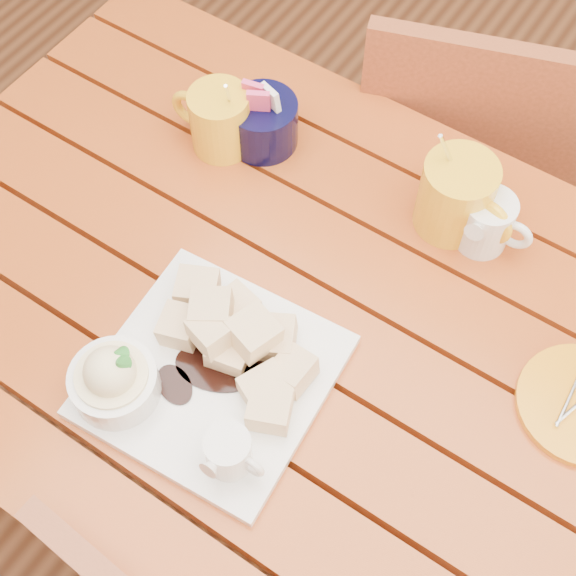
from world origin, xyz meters
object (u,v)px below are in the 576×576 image
Objects in this scene: dessert_plate at (194,371)px; coffee_mug_left at (218,119)px; chair_far at (471,167)px; coffee_mug_right at (458,196)px; table at (298,353)px.

coffee_mug_left is (-0.20, 0.33, 0.02)m from dessert_plate.
chair_far is (0.07, 0.71, -0.29)m from dessert_plate.
coffee_mug_left is at bearing -157.56° from coffee_mug_right.
coffee_mug_right is (0.35, 0.06, 0.01)m from coffee_mug_left.
chair_far is at bearing 49.29° from coffee_mug_left.
coffee_mug_left is at bearing 121.69° from dessert_plate.
chair_far reaches higher than dessert_plate.
table is 0.21m from dessert_plate.
coffee_mug_left is 0.36m from coffee_mug_right.
chair_far is (0.02, 0.57, -0.15)m from table.
coffee_mug_right reaches higher than dessert_plate.
coffee_mug_right reaches higher than coffee_mug_left.
coffee_mug_left is (-0.26, 0.18, 0.16)m from table.
coffee_mug_right is at bearing 84.19° from chair_far.
dessert_plate is 0.77m from chair_far.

